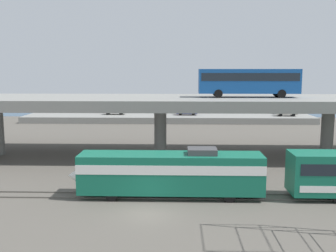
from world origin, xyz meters
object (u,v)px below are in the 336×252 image
at_px(parked_car_2, 102,109).
at_px(parked_car_6, 286,112).
at_px(parked_car_4, 187,111).
at_px(parked_car_5, 161,109).
at_px(parked_car_0, 185,110).
at_px(parked_car_1, 286,110).
at_px(train_locomotive, 162,171).
at_px(parked_car_3, 115,111).
at_px(transit_bus_on_overpass, 249,80).

height_order(parked_car_2, parked_car_6, same).
relative_size(parked_car_4, parked_car_5, 1.08).
relative_size(parked_car_0, parked_car_1, 1.01).
bearing_deg(parked_car_0, train_locomotive, 87.09).
bearing_deg(parked_car_6, parked_car_5, -11.41).
bearing_deg(train_locomotive, parked_car_2, -73.75).
distance_m(parked_car_3, parked_car_5, 10.22).
distance_m(train_locomotive, transit_bus_on_overpass, 20.07).
distance_m(parked_car_1, parked_car_5, 26.40).
relative_size(train_locomotive, parked_car_5, 4.07).
bearing_deg(parked_car_3, parked_car_4, -1.99).
xyz_separation_m(transit_bus_on_overpass, parked_car_4, (-6.81, 33.04, -7.31)).
distance_m(train_locomotive, parked_car_0, 52.52).
bearing_deg(transit_bus_on_overpass, parked_car_0, 101.05).
bearing_deg(parked_car_4, parked_car_6, 176.64).
bearing_deg(parked_car_1, parked_car_3, -176.95).
bearing_deg(parked_car_2, transit_bus_on_overpass, 123.79).
xyz_separation_m(train_locomotive, parked_car_3, (-12.12, 49.57, -0.17)).
bearing_deg(parked_car_4, parked_car_5, -35.97).
bearing_deg(train_locomotive, parked_car_3, -76.26).
height_order(transit_bus_on_overpass, parked_car_2, transit_bus_on_overpass).
relative_size(train_locomotive, parked_car_3, 3.73).
relative_size(parked_car_3, parked_car_4, 1.01).
relative_size(train_locomotive, transit_bus_on_overpass, 1.36).
xyz_separation_m(train_locomotive, parked_car_4, (2.98, 49.05, -0.17)).
height_order(parked_car_5, parked_car_6, same).
xyz_separation_m(train_locomotive, parked_car_5, (-2.50, 53.02, -0.17)).
bearing_deg(parked_car_5, transit_bus_on_overpass, -71.65).
bearing_deg(parked_car_0, parked_car_5, -6.26).
bearing_deg(parked_car_2, parked_car_3, 128.32).
height_order(train_locomotive, parked_car_5, train_locomotive).
xyz_separation_m(parked_car_3, parked_car_4, (15.09, -0.53, -0.00)).
relative_size(parked_car_1, parked_car_4, 1.06).
relative_size(transit_bus_on_overpass, parked_car_0, 2.60).
distance_m(parked_car_1, parked_car_4, 21.02).
distance_m(transit_bus_on_overpass, parked_car_4, 34.52).
distance_m(parked_car_0, parked_car_4, 3.42).
relative_size(parked_car_1, parked_car_3, 1.05).
height_order(train_locomotive, parked_car_1, train_locomotive).
distance_m(transit_bus_on_overpass, parked_car_2, 46.59).
bearing_deg(transit_bus_on_overpass, parked_car_2, 123.79).
height_order(parked_car_4, parked_car_5, same).
relative_size(transit_bus_on_overpass, parked_car_5, 3.00).
distance_m(transit_bus_on_overpass, parked_car_6, 35.27).
bearing_deg(train_locomotive, parked_car_5, -87.30).
bearing_deg(parked_car_5, parked_car_6, -11.41).
relative_size(train_locomotive, parked_car_4, 3.78).
relative_size(parked_car_3, parked_car_6, 1.05).
bearing_deg(parked_car_4, transit_bus_on_overpass, 101.64).
distance_m(train_locomotive, parked_car_3, 51.03).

